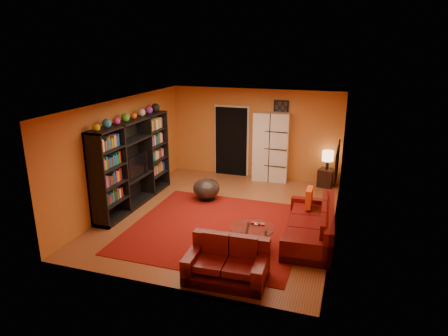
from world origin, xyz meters
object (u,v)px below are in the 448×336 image
(table_lamp, at_px, (328,156))
(storage_cabinet, at_px, (271,147))
(bowl_chair, at_px, (206,189))
(coffee_table, at_px, (252,230))
(tv, at_px, (133,166))
(sofa, at_px, (314,226))
(entertainment_unit, at_px, (133,163))
(loveseat, at_px, (227,262))
(side_table, at_px, (326,178))

(table_lamp, bearing_deg, storage_cabinet, 178.21)
(bowl_chair, bearing_deg, coffee_table, -50.43)
(tv, xyz_separation_m, bowl_chair, (1.54, 0.87, -0.70))
(tv, relative_size, coffee_table, 1.10)
(table_lamp, bearing_deg, sofa, -89.88)
(storage_cabinet, height_order, bowl_chair, storage_cabinet)
(entertainment_unit, height_order, storage_cabinet, entertainment_unit)
(tv, height_order, coffee_table, tv)
(coffee_table, bearing_deg, table_lamp, 75.04)
(loveseat, distance_m, bowl_chair, 3.57)
(entertainment_unit, distance_m, side_table, 5.26)
(bowl_chair, bearing_deg, table_lamp, 34.99)
(sofa, xyz_separation_m, storage_cabinet, (-1.61, 3.33, 0.71))
(tv, relative_size, loveseat, 0.69)
(loveseat, xyz_separation_m, bowl_chair, (-1.59, 3.20, 0.01))
(entertainment_unit, distance_m, tv, 0.11)
(sofa, relative_size, coffee_table, 2.71)
(sofa, bearing_deg, table_lamp, 86.67)
(side_table, bearing_deg, tv, -146.94)
(side_table, bearing_deg, table_lamp, 0.00)
(coffee_table, xyz_separation_m, side_table, (1.09, 4.06, -0.14))
(coffee_table, relative_size, side_table, 1.72)
(tv, distance_m, coffee_table, 3.55)
(tv, distance_m, table_lamp, 5.20)
(coffee_table, relative_size, bowl_chair, 1.27)
(sofa, bearing_deg, loveseat, -126.62)
(sofa, relative_size, bowl_chair, 3.43)
(side_table, xyz_separation_m, table_lamp, (0.00, 0.00, 0.62))
(sofa, height_order, coffee_table, sofa)
(entertainment_unit, bearing_deg, storage_cabinet, 44.94)
(side_table, bearing_deg, loveseat, -103.35)
(entertainment_unit, height_order, table_lamp, entertainment_unit)
(bowl_chair, bearing_deg, sofa, -24.99)
(storage_cabinet, bearing_deg, table_lamp, -5.86)
(entertainment_unit, height_order, tv, entertainment_unit)
(coffee_table, distance_m, storage_cabinet, 4.19)
(table_lamp, bearing_deg, loveseat, -103.35)
(loveseat, xyz_separation_m, side_table, (1.23, 5.17, -0.04))
(sofa, relative_size, table_lamp, 4.52)
(tv, height_order, sofa, tv)
(storage_cabinet, bearing_deg, sofa, -68.32)
(entertainment_unit, bearing_deg, loveseat, -37.30)
(loveseat, bearing_deg, coffee_table, -9.80)
(loveseat, xyz_separation_m, coffee_table, (0.14, 1.11, 0.10))
(side_table, bearing_deg, storage_cabinet, 178.21)
(tv, bearing_deg, coffee_table, -110.52)
(sofa, height_order, storage_cabinet, storage_cabinet)
(coffee_table, height_order, storage_cabinet, storage_cabinet)
(tv, height_order, bowl_chair, tv)
(tv, xyz_separation_m, sofa, (4.36, -0.45, -0.71))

